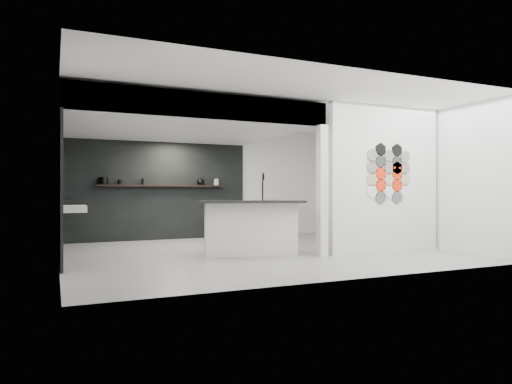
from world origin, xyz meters
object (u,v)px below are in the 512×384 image
object	(u,v)px
wall_basin	(74,209)
bottle_dark	(143,181)
kitchen_island	(250,227)
glass_bowl	(216,183)
partition_panel	(385,179)
kettle	(201,182)
stockpot	(104,181)
utensil_cup	(120,182)
glass_vase	(216,182)

from	to	relation	value
wall_basin	bottle_dark	world-z (taller)	bottle_dark
kitchen_island	bottle_dark	world-z (taller)	kitchen_island
bottle_dark	glass_bowl	bearing A→B (deg)	0.00
partition_panel	kitchen_island	size ratio (longest dim) A/B	1.37
kettle	stockpot	bearing A→B (deg)	165.29
stockpot	kettle	bearing A→B (deg)	0.00
partition_panel	kettle	distance (m)	4.59
partition_panel	utensil_cup	world-z (taller)	partition_panel
kitchen_island	stockpot	size ratio (longest dim) A/B	9.97
wall_basin	utensil_cup	bearing A→B (deg)	63.11
wall_basin	stockpot	xyz separation A→B (m)	(0.70, 2.07, 0.55)
kitchen_island	kettle	xyz separation A→B (m)	(0.00, 3.12, 0.88)
stockpot	glass_vase	size ratio (longest dim) A/B	1.30
partition_panel	stockpot	size ratio (longest dim) A/B	13.68
wall_basin	glass_vase	xyz separation A→B (m)	(3.39, 2.07, 0.55)
glass_bowl	bottle_dark	distance (m)	1.82
kitchen_island	bottle_dark	distance (m)	3.53
wall_basin	glass_vase	bearing A→B (deg)	31.35
stockpot	utensil_cup	world-z (taller)	stockpot
kitchen_island	wall_basin	bearing A→B (deg)	175.98
stockpot	utensil_cup	size ratio (longest dim) A/B	1.87
kettle	utensil_cup	distance (m)	1.94
kettle	bottle_dark	size ratio (longest dim) A/B	1.22
partition_panel	glass_bowl	bearing A→B (deg)	118.23
glass_vase	partition_panel	bearing A→B (deg)	-61.77
stockpot	glass_vase	bearing A→B (deg)	0.00
partition_panel	kettle	bearing A→B (deg)	122.70
partition_panel	kitchen_island	xyz separation A→B (m)	(-2.48, 0.75, -0.89)
glass_vase	bottle_dark	bearing A→B (deg)	180.00
glass_vase	glass_bowl	bearing A→B (deg)	0.00
glass_bowl	glass_vase	bearing A→B (deg)	0.00
stockpot	kettle	world-z (taller)	stockpot
kettle	glass_vase	size ratio (longest dim) A/B	1.16
kitchen_island	glass_bowl	world-z (taller)	kitchen_island
partition_panel	wall_basin	size ratio (longest dim) A/B	4.67
glass_vase	stockpot	bearing A→B (deg)	180.00
glass_bowl	glass_vase	size ratio (longest dim) A/B	0.84
glass_vase	bottle_dark	distance (m)	1.82
wall_basin	partition_panel	bearing A→B (deg)	-18.23
wall_basin	glass_bowl	world-z (taller)	glass_bowl
kettle	bottle_dark	world-z (taller)	kettle
glass_bowl	utensil_cup	xyz separation A→B (m)	(-2.34, 0.00, 0.01)
utensil_cup	stockpot	bearing A→B (deg)	180.00
kitchen_island	partition_panel	bearing A→B (deg)	-1.35
partition_panel	wall_basin	distance (m)	5.78
stockpot	kettle	size ratio (longest dim) A/B	1.13
stockpot	glass_vase	xyz separation A→B (m)	(2.69, 0.00, -0.01)
partition_panel	glass_vase	size ratio (longest dim) A/B	17.81
kettle	glass_bowl	size ratio (longest dim) A/B	1.38
stockpot	glass_bowl	distance (m)	2.69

